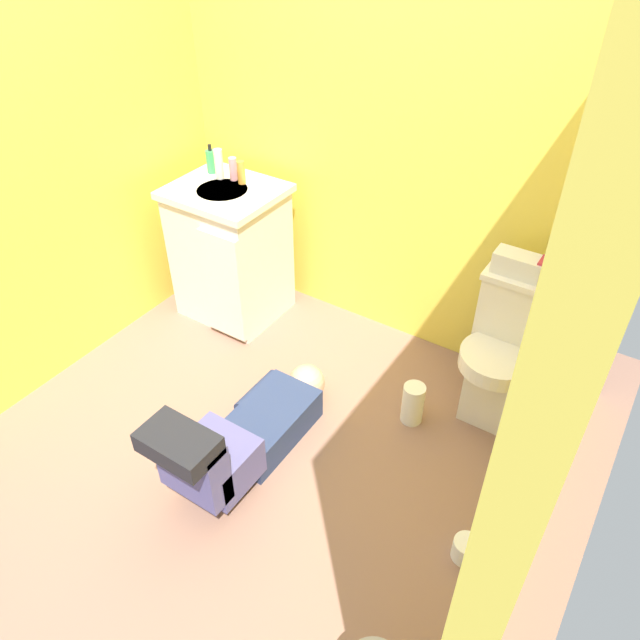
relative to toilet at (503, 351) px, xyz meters
name	(u,v)px	position (x,y,z in m)	size (l,w,h in m)	color
ground_plane	(269,435)	(-0.85, -0.78, -0.39)	(2.96, 3.15, 0.04)	#886152
wall_back	(391,126)	(-0.85, 0.33, 0.83)	(2.62, 0.08, 2.40)	yellow
wall_left	(36,145)	(-2.12, -0.78, 0.83)	(0.08, 2.15, 2.40)	yellow
wall_right	(606,334)	(0.42, -0.78, 0.83)	(0.08, 2.15, 2.40)	yellow
toilet	(503,351)	(0.00, 0.00, 0.00)	(0.36, 0.46, 0.75)	silver
vanity_cabinet	(231,252)	(-1.63, -0.07, 0.05)	(0.60, 0.53, 0.82)	silver
faucet	(240,171)	(-1.64, 0.07, 0.50)	(0.02, 0.02, 0.10)	silver
person_plumber	(243,435)	(-0.84, -0.98, -0.19)	(0.39, 1.06, 0.52)	navy
tissue_box	(518,264)	(-0.05, 0.09, 0.43)	(0.22, 0.11, 0.10)	silver
toiletry_bag	(552,273)	(0.10, 0.09, 0.44)	(0.12, 0.09, 0.11)	#B22D3F
soap_dispenser	(211,161)	(-1.83, 0.05, 0.52)	(0.06, 0.06, 0.17)	#349956
bottle_white	(219,164)	(-1.74, 0.02, 0.54)	(0.05, 0.05, 0.17)	silver
bottle_pink	(233,169)	(-1.66, 0.05, 0.52)	(0.04, 0.04, 0.13)	#D18D9A
bottle_amber	(241,172)	(-1.59, 0.03, 0.52)	(0.04, 0.04, 0.13)	#CA8732
paper_towel_roll	(413,403)	(-0.30, -0.32, -0.26)	(0.11, 0.11, 0.22)	white
toilet_paper_roll	(466,549)	(0.22, -0.88, -0.32)	(0.11, 0.11, 0.10)	white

